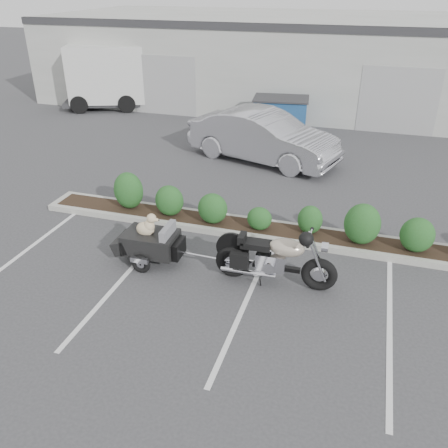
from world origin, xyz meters
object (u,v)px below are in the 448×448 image
(pet_trailer, at_px, (150,241))
(dumpster, at_px, (280,115))
(motorcycle, at_px, (275,259))
(sedan, at_px, (263,136))
(delivery_truck, at_px, (131,78))

(pet_trailer, relative_size, dumpster, 0.87)
(motorcycle, bearing_deg, pet_trailer, 178.06)
(sedan, height_order, dumpster, sedan)
(sedan, relative_size, dumpster, 2.22)
(motorcycle, relative_size, delivery_truck, 0.38)
(pet_trailer, bearing_deg, motorcycle, -1.94)
(sedan, relative_size, delivery_truck, 0.78)
(motorcycle, bearing_deg, dumpster, 99.30)
(motorcycle, xyz_separation_m, sedan, (-1.92, 7.16, 0.27))
(pet_trailer, relative_size, sedan, 0.39)
(delivery_truck, bearing_deg, pet_trailer, -82.60)
(pet_trailer, height_order, delivery_truck, delivery_truck)
(motorcycle, distance_m, dumpster, 10.75)
(motorcycle, xyz_separation_m, pet_trailer, (-2.79, 0.02, -0.07))
(delivery_truck, bearing_deg, dumpster, -36.14)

